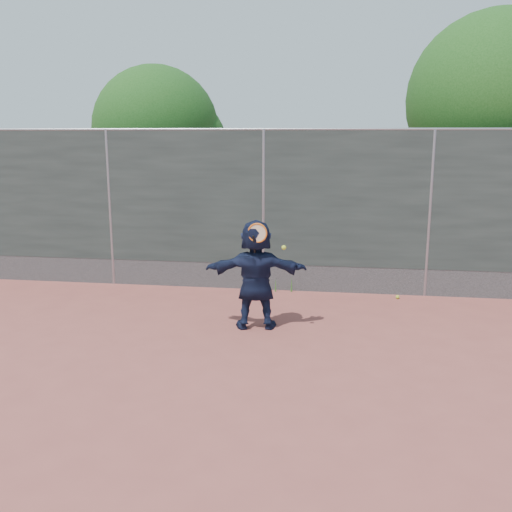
# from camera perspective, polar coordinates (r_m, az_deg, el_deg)

# --- Properties ---
(ground) EXTENTS (80.00, 80.00, 0.00)m
(ground) POSITION_cam_1_polar(r_m,az_deg,el_deg) (7.67, -2.79, -10.26)
(ground) COLOR #9E4C42
(ground) RESTS_ON ground
(player) EXTENTS (1.61, 0.70, 1.68)m
(player) POSITION_cam_1_polar(r_m,az_deg,el_deg) (8.62, 0.00, -1.82)
(player) COLOR #141B37
(player) RESTS_ON ground
(ball_ground) EXTENTS (0.07, 0.07, 0.07)m
(ball_ground) POSITION_cam_1_polar(r_m,az_deg,el_deg) (10.63, 13.97, -4.00)
(ball_ground) COLOR #C1D830
(ball_ground) RESTS_ON ground
(fence) EXTENTS (20.00, 0.06, 3.03)m
(fence) POSITION_cam_1_polar(r_m,az_deg,el_deg) (10.64, 0.75, 4.90)
(fence) COLOR #38423D
(fence) RESTS_ON ground
(swing_action) EXTENTS (0.57, 0.13, 0.51)m
(swing_action) POSITION_cam_1_polar(r_m,az_deg,el_deg) (8.29, 0.39, 2.06)
(swing_action) COLOR orange
(swing_action) RESTS_ON ground
(tree_right) EXTENTS (3.78, 3.60, 5.39)m
(tree_right) POSITION_cam_1_polar(r_m,az_deg,el_deg) (13.14, 23.53, 13.64)
(tree_right) COLOR #382314
(tree_right) RESTS_ON ground
(tree_left) EXTENTS (3.15, 3.00, 4.53)m
(tree_left) POSITION_cam_1_polar(r_m,az_deg,el_deg) (14.16, -9.29, 12.05)
(tree_left) COLOR #382314
(tree_left) RESTS_ON ground
(weed_clump) EXTENTS (0.68, 0.07, 0.30)m
(weed_clump) POSITION_cam_1_polar(r_m,az_deg,el_deg) (10.77, 2.21, -2.88)
(weed_clump) COLOR #387226
(weed_clump) RESTS_ON ground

